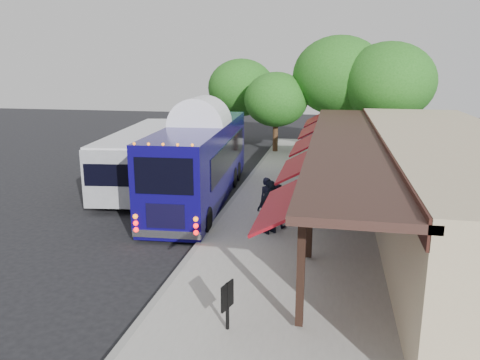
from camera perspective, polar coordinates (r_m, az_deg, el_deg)
The scene contains 15 objects.
ground at distance 15.60m, azimuth -5.83°, elevation -8.95°, with size 90.00×90.00×0.00m, color black.
sidewalk at distance 18.71m, azimuth 12.77°, elevation -5.05°, with size 10.00×40.00×0.15m, color #9E9B93.
curb at distance 19.18m, azimuth -2.20°, elevation -4.22°, with size 0.20×40.00×0.16m, color gray.
station_shelter at distance 18.65m, azimuth 23.50°, elevation -0.26°, with size 8.15×20.00×3.60m.
coach_bus at distance 21.20m, azimuth -4.77°, elevation 2.86°, with size 3.18×11.71×3.71m.
city_bus at distance 24.34m, azimuth -11.62°, elevation 3.01°, with size 3.59×10.68×2.81m.
ped_a at distance 18.05m, azimuth 3.35°, elevation -2.35°, with size 0.62×0.41×1.69m, color black.
ped_b at distance 17.34m, azimuth 4.40°, elevation -3.11°, with size 0.80×0.63×1.65m, color black.
ped_c at distance 16.65m, azimuth 3.85°, elevation -3.31°, with size 1.14×0.47×1.94m, color black.
ped_d at distance 26.57m, azimuth 9.08°, elevation 2.94°, with size 1.18×0.68×1.82m, color black.
sign_board at distance 10.87m, azimuth -1.57°, elevation -14.20°, with size 0.20×0.51×1.14m.
tree_left at distance 32.39m, azimuth 4.41°, elevation 9.75°, with size 4.35×4.35×5.56m.
tree_mid at distance 32.83m, azimuth 11.97°, elevation 12.34°, with size 6.21×6.21×7.95m.
tree_right at distance 31.41m, azimuth 17.65°, elevation 11.33°, with size 5.82×5.82×7.45m.
tree_far at distance 36.18m, azimuth 0.17°, elevation 11.19°, with size 5.06×5.06×6.47m.
Camera 1 is at (4.33, -13.72, 6.05)m, focal length 35.00 mm.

